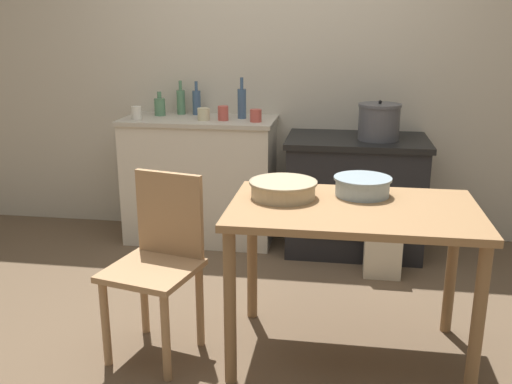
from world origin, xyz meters
name	(u,v)px	position (x,y,z in m)	size (l,w,h in m)	color
ground_plane	(241,325)	(0.00, 0.00, 0.00)	(14.00, 14.00, 0.00)	brown
wall_back	(277,67)	(0.00, 1.58, 1.27)	(8.00, 0.07, 2.55)	beige
counter_cabinet	(201,179)	(-0.54, 1.29, 0.46)	(1.12, 0.55, 0.93)	beige
stove	(355,194)	(0.61, 1.24, 0.41)	(0.98, 0.65, 0.82)	black
work_table	(352,229)	(0.57, -0.20, 0.66)	(1.15, 0.72, 0.77)	#997047
chair	(159,259)	(-0.35, -0.28, 0.48)	(0.48, 0.48, 0.89)	#A87F56
flour_sack	(383,247)	(0.80, 0.79, 0.20)	(0.24, 0.17, 0.40)	beige
stock_pot	(379,122)	(0.75, 1.19, 0.95)	(0.29, 0.29, 0.27)	#4C4C51
mixing_bowl_large	(362,185)	(0.61, -0.01, 0.83)	(0.28, 0.28, 0.09)	#93A8B2
mixing_bowl_small	(283,188)	(0.23, -0.11, 0.82)	(0.33, 0.33, 0.08)	tan
bottle_far_left	(181,101)	(-0.72, 1.46, 1.02)	(0.06, 0.06, 0.25)	#517F5B
bottle_left	(197,102)	(-0.59, 1.45, 1.02)	(0.06, 0.06, 0.25)	#3D5675
bottle_mid_left	(242,103)	(-0.22, 1.32, 1.04)	(0.06, 0.06, 0.29)	#3D5675
bottle_center_left	(160,106)	(-0.86, 1.37, 1.00)	(0.08, 0.08, 0.18)	#517F5B
cup_center	(223,113)	(-0.34, 1.21, 0.98)	(0.07, 0.07, 0.10)	#B74C42
cup_center_right	(256,116)	(-0.10, 1.19, 0.97)	(0.08, 0.08, 0.09)	#B74C42
cup_mid_right	(204,114)	(-0.48, 1.20, 0.97)	(0.09, 0.09, 0.09)	beige
cup_right	(137,113)	(-0.96, 1.15, 0.97)	(0.07, 0.07, 0.09)	silver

